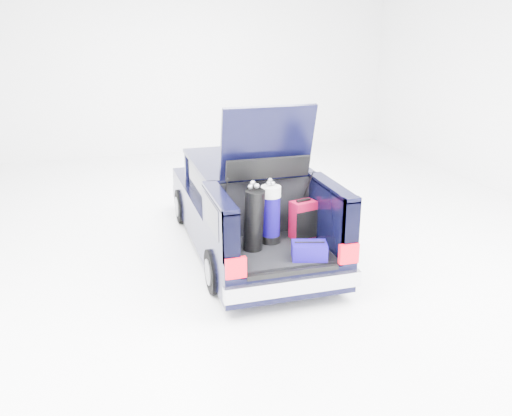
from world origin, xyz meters
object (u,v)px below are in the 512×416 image
object	(u,v)px
blue_golf_bag	(271,214)
black_golf_bag	(254,220)
car	(245,206)
red_suitcase	(303,220)
blue_duffel	(309,251)

from	to	relation	value
blue_golf_bag	black_golf_bag	bearing A→B (deg)	-128.66
car	blue_golf_bag	distance (m)	1.38
black_golf_bag	blue_golf_bag	bearing A→B (deg)	12.26
car	black_golf_bag	size ratio (longest dim) A/B	4.92
car	red_suitcase	xyz separation A→B (m)	(0.48, -1.31, 0.19)
car	red_suitcase	size ratio (longest dim) A/B	8.25
car	black_golf_bag	xyz separation A→B (m)	(-0.30, -1.54, 0.35)
car	black_golf_bag	distance (m)	1.61
black_golf_bag	blue_duffel	world-z (taller)	black_golf_bag
red_suitcase	black_golf_bag	distance (m)	0.83
red_suitcase	blue_golf_bag	size ratio (longest dim) A/B	0.62
car	blue_golf_bag	size ratio (longest dim) A/B	5.10
red_suitcase	black_golf_bag	world-z (taller)	black_golf_bag
red_suitcase	black_golf_bag	size ratio (longest dim) A/B	0.60
red_suitcase	blue_golf_bag	xyz separation A→B (m)	(-0.49, -0.03, 0.15)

